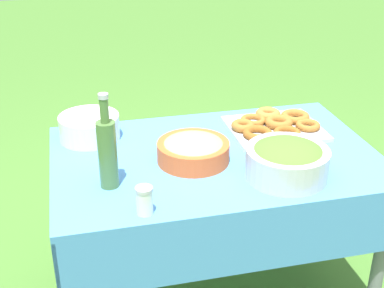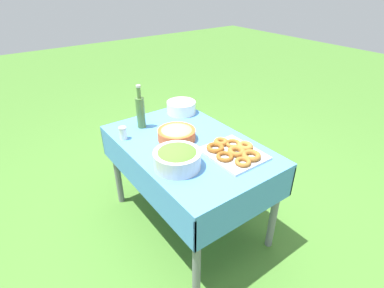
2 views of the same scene
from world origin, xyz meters
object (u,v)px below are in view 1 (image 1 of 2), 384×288
(pasta_bowl, at_px, (193,150))
(olive_oil_bottle, at_px, (107,151))
(salad_bowl, at_px, (287,160))
(plate_stack, at_px, (89,127))
(donut_platter, at_px, (274,125))

(pasta_bowl, bearing_deg, olive_oil_bottle, -161.08)
(pasta_bowl, bearing_deg, salad_bowl, -33.02)
(salad_bowl, xyz_separation_m, pasta_bowl, (-0.28, 0.18, -0.02))
(salad_bowl, distance_m, plate_stack, 0.79)
(donut_platter, bearing_deg, pasta_bowl, -154.55)
(donut_platter, height_order, olive_oil_bottle, olive_oil_bottle)
(salad_bowl, xyz_separation_m, donut_platter, (0.10, 0.37, -0.04))
(pasta_bowl, height_order, olive_oil_bottle, olive_oil_bottle)
(plate_stack, distance_m, olive_oil_bottle, 0.40)
(plate_stack, bearing_deg, pasta_bowl, -38.61)
(pasta_bowl, relative_size, donut_platter, 0.70)
(salad_bowl, xyz_separation_m, olive_oil_bottle, (-0.60, 0.08, 0.06))
(olive_oil_bottle, bearing_deg, pasta_bowl, 18.92)
(donut_platter, bearing_deg, olive_oil_bottle, -157.40)
(donut_platter, xyz_separation_m, plate_stack, (-0.74, 0.10, 0.03))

